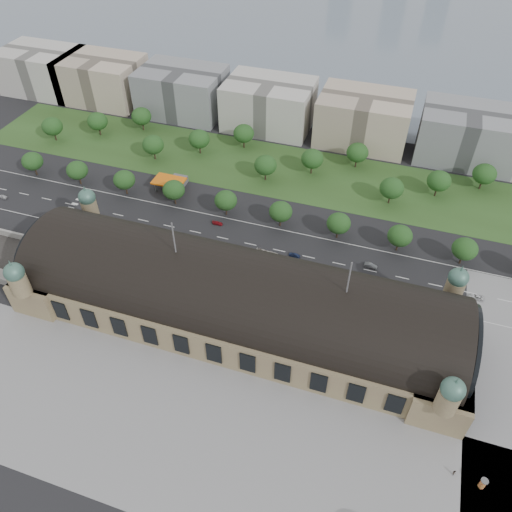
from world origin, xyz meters
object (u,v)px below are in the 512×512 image
(traffic_car_6, at_px, (476,297))
(parked_car_2, at_px, (163,253))
(traffic_car_3, at_px, (217,223))
(parked_car_3, at_px, (108,240))
(traffic_car_0, at_px, (3,197))
(parked_car_6, at_px, (164,254))
(traffic_car_4, at_px, (294,255))
(bus_east, at_px, (334,274))
(pedestrian_2, at_px, (454,473))
(traffic_car_5, at_px, (371,266))
(bus_mid, at_px, (270,257))
(advertising_column, at_px, (483,483))
(parked_car_5, at_px, (146,242))
(parked_car_4, at_px, (170,248))
(parked_car_1, at_px, (106,234))
(bus_west, at_px, (200,250))
(traffic_car_1, at_px, (87,194))
(petrol_station, at_px, (175,181))
(parked_car_0, at_px, (129,246))
(traffic_car_2, at_px, (89,225))

(traffic_car_6, xyz_separation_m, parked_car_2, (-116.69, -14.41, -0.01))
(traffic_car_3, bearing_deg, parked_car_3, 120.29)
(traffic_car_0, height_order, parked_car_6, parked_car_6)
(traffic_car_3, height_order, traffic_car_4, traffic_car_4)
(traffic_car_3, bearing_deg, bus_east, -109.10)
(traffic_car_4, distance_m, pedestrian_2, 92.86)
(traffic_car_5, relative_size, bus_mid, 0.40)
(traffic_car_6, relative_size, parked_car_3, 1.08)
(advertising_column, bearing_deg, traffic_car_5, 118.81)
(traffic_car_0, relative_size, parked_car_2, 0.90)
(parked_car_5, height_order, parked_car_6, parked_car_6)
(parked_car_4, distance_m, parked_car_5, 10.87)
(parked_car_1, distance_m, bus_west, 40.70)
(traffic_car_1, relative_size, parked_car_2, 0.90)
(traffic_car_5, height_order, parked_car_5, traffic_car_5)
(traffic_car_0, distance_m, pedestrian_2, 206.33)
(petrol_station, relative_size, parked_car_2, 2.87)
(parked_car_2, bearing_deg, bus_west, 75.09)
(bus_east, bearing_deg, parked_car_6, 93.81)
(traffic_car_4, distance_m, traffic_car_6, 67.53)
(pedestrian_2, bearing_deg, traffic_car_6, -21.09)
(parked_car_5, relative_size, bus_west, 0.44)
(parked_car_4, distance_m, pedestrian_2, 124.09)
(petrol_station, height_order, traffic_car_1, petrol_station)
(parked_car_3, bearing_deg, parked_car_2, 70.11)
(parked_car_5, bearing_deg, bus_mid, 61.64)
(parked_car_0, distance_m, pedestrian_2, 136.89)
(traffic_car_1, xyz_separation_m, parked_car_6, (50.17, -25.24, 0.08))
(traffic_car_2, xyz_separation_m, advertising_column, (155.49, -60.29, 1.09))
(pedestrian_2, bearing_deg, petrol_station, 35.69)
(petrol_station, height_order, bus_mid, petrol_station)
(traffic_car_6, xyz_separation_m, bus_mid, (-76.04, -4.09, 1.01))
(parked_car_0, height_order, bus_east, bus_east)
(parked_car_2, height_order, bus_mid, bus_mid)
(parked_car_6, height_order, pedestrian_2, pedestrian_2)
(traffic_car_5, bearing_deg, bus_west, 108.72)
(parked_car_3, height_order, parked_car_6, parked_car_3)
(traffic_car_0, relative_size, traffic_car_1, 0.99)
(bus_east, bearing_deg, traffic_car_5, -54.84)
(parked_car_4, relative_size, parked_car_5, 0.70)
(petrol_station, distance_m, traffic_car_0, 76.35)
(parked_car_6, distance_m, bus_mid, 41.53)
(bus_mid, xyz_separation_m, pedestrian_2, (70.96, -63.86, -0.77))
(traffic_car_6, bearing_deg, bus_mid, -92.15)
(traffic_car_6, distance_m, parked_car_0, 132.08)
(traffic_car_5, bearing_deg, traffic_car_6, -88.81)
(traffic_car_4, height_order, advertising_column, advertising_column)
(parked_car_1, xyz_separation_m, parked_car_5, (17.59, 0.76, -0.02))
(parked_car_1, relative_size, parked_car_5, 1.03)
(parked_car_6, relative_size, bus_mid, 0.45)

